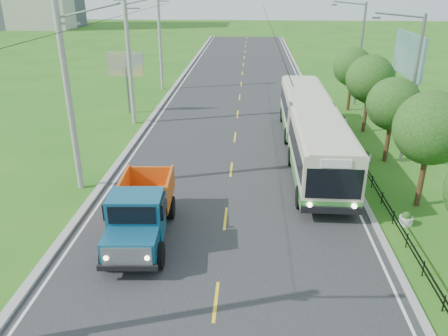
# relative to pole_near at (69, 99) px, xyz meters

# --- Properties ---
(ground) EXTENTS (240.00, 240.00, 0.00)m
(ground) POSITION_rel_pole_near_xyz_m (8.26, -9.00, -5.09)
(ground) COLOR #226518
(ground) RESTS_ON ground
(road) EXTENTS (14.00, 120.00, 0.02)m
(road) POSITION_rel_pole_near_xyz_m (8.26, 11.00, -5.08)
(road) COLOR #28282B
(road) RESTS_ON ground
(curb_left) EXTENTS (0.40, 120.00, 0.15)m
(curb_left) POSITION_rel_pole_near_xyz_m (1.06, 11.00, -5.02)
(curb_left) COLOR #9E9E99
(curb_left) RESTS_ON ground
(curb_right) EXTENTS (0.30, 120.00, 0.10)m
(curb_right) POSITION_rel_pole_near_xyz_m (15.41, 11.00, -5.04)
(curb_right) COLOR #9E9E99
(curb_right) RESTS_ON ground
(edge_line_left) EXTENTS (0.12, 120.00, 0.00)m
(edge_line_left) POSITION_rel_pole_near_xyz_m (1.61, 11.00, -5.07)
(edge_line_left) COLOR silver
(edge_line_left) RESTS_ON road
(edge_line_right) EXTENTS (0.12, 120.00, 0.00)m
(edge_line_right) POSITION_rel_pole_near_xyz_m (14.91, 11.00, -5.07)
(edge_line_right) COLOR silver
(edge_line_right) RESTS_ON road
(centre_dash) EXTENTS (0.12, 2.20, 0.00)m
(centre_dash) POSITION_rel_pole_near_xyz_m (8.26, -9.00, -5.07)
(centre_dash) COLOR yellow
(centre_dash) RESTS_ON road
(railing_right) EXTENTS (0.04, 40.00, 0.60)m
(railing_right) POSITION_rel_pole_near_xyz_m (16.26, 5.00, -4.79)
(railing_right) COLOR black
(railing_right) RESTS_ON ground
(pole_near) EXTENTS (3.51, 0.32, 10.00)m
(pole_near) POSITION_rel_pole_near_xyz_m (0.00, 0.00, 0.00)
(pole_near) COLOR gray
(pole_near) RESTS_ON ground
(pole_mid) EXTENTS (3.51, 0.32, 10.00)m
(pole_mid) POSITION_rel_pole_near_xyz_m (0.00, 12.00, 0.00)
(pole_mid) COLOR gray
(pole_mid) RESTS_ON ground
(pole_far) EXTENTS (3.51, 0.32, 10.00)m
(pole_far) POSITION_rel_pole_near_xyz_m (0.00, 24.00, 0.00)
(pole_far) COLOR gray
(pole_far) RESTS_ON ground
(tree_third) EXTENTS (3.60, 3.62, 6.00)m
(tree_third) POSITION_rel_pole_near_xyz_m (18.12, -0.86, -1.11)
(tree_third) COLOR #382314
(tree_third) RESTS_ON ground
(tree_fourth) EXTENTS (3.24, 3.31, 5.40)m
(tree_fourth) POSITION_rel_pole_near_xyz_m (18.12, 5.14, -1.51)
(tree_fourth) COLOR #382314
(tree_fourth) RESTS_ON ground
(tree_fifth) EXTENTS (3.48, 3.52, 5.80)m
(tree_fifth) POSITION_rel_pole_near_xyz_m (18.12, 11.14, -1.24)
(tree_fifth) COLOR #382314
(tree_fifth) RESTS_ON ground
(tree_back) EXTENTS (3.30, 3.36, 5.50)m
(tree_back) POSITION_rel_pole_near_xyz_m (18.12, 17.14, -1.44)
(tree_back) COLOR #382314
(tree_back) RESTS_ON ground
(streetlight_mid) EXTENTS (3.02, 0.20, 9.07)m
(streetlight_mid) POSITION_rel_pole_near_xyz_m (18.90, 5.00, -0.19)
(streetlight_mid) COLOR slate
(streetlight_mid) RESTS_ON ground
(streetlight_far) EXTENTS (3.02, 0.20, 9.07)m
(streetlight_far) POSITION_rel_pole_near_xyz_m (18.90, 19.00, -0.19)
(streetlight_far) COLOR slate
(streetlight_far) RESTS_ON ground
(planter_near) EXTENTS (0.64, 0.64, 0.67)m
(planter_near) POSITION_rel_pole_near_xyz_m (16.86, -3.00, -4.81)
(planter_near) COLOR silver
(planter_near) RESTS_ON ground
(planter_mid) EXTENTS (0.64, 0.64, 0.67)m
(planter_mid) POSITION_rel_pole_near_xyz_m (16.86, 5.00, -4.81)
(planter_mid) COLOR silver
(planter_mid) RESTS_ON ground
(planter_far) EXTENTS (0.64, 0.64, 0.67)m
(planter_far) POSITION_rel_pole_near_xyz_m (16.86, 13.00, -4.81)
(planter_far) COLOR silver
(planter_far) RESTS_ON ground
(billboard_left) EXTENTS (3.00, 0.20, 5.20)m
(billboard_left) POSITION_rel_pole_near_xyz_m (-1.24, 15.00, -1.23)
(billboard_left) COLOR slate
(billboard_left) RESTS_ON ground
(billboard_right) EXTENTS (0.24, 6.00, 7.30)m
(billboard_right) POSITION_rel_pole_near_xyz_m (20.56, 11.00, 0.25)
(billboard_right) COLOR slate
(billboard_right) RESTS_ON ground
(bus) EXTENTS (3.00, 17.82, 3.44)m
(bus) POSITION_rel_pole_near_xyz_m (13.29, 5.63, -3.03)
(bus) COLOR #327A31
(bus) RESTS_ON ground
(dump_truck) EXTENTS (2.78, 6.38, 2.62)m
(dump_truck) POSITION_rel_pole_near_xyz_m (4.64, -4.97, -3.61)
(dump_truck) COLOR navy
(dump_truck) RESTS_ON ground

